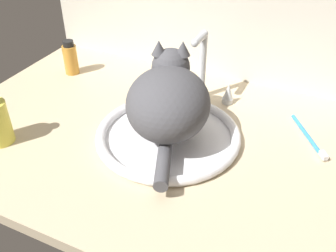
{
  "coord_description": "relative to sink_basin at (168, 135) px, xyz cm",
  "views": [
    {
      "loc": [
        39.64,
        -71.86,
        63.28
      ],
      "look_at": [
        5.85,
        -0.08,
        7.0
      ],
      "focal_mm": 41.3,
      "sensor_mm": 36.0,
      "label": 1
    }
  ],
  "objects": [
    {
      "name": "cat",
      "position": [
        -0.55,
        1.41,
        9.99
      ],
      "size": [
        28.2,
        36.44,
        20.06
      ],
      "color": "#4C4C51",
      "rests_on": "sink_basin"
    },
    {
      "name": "countertop",
      "position": [
        -5.85,
        0.08,
        -2.6
      ],
      "size": [
        110.03,
        75.89,
        3.0
      ],
      "primitive_type": "cube",
      "color": "#CCB793",
      "rests_on": "ground"
    },
    {
      "name": "toothbrush",
      "position": [
        32.85,
        15.23,
        -0.49
      ],
      "size": [
        11.46,
        16.73,
        1.7
      ],
      "color": "#338CD1",
      "rests_on": "countertop"
    },
    {
      "name": "backsplash_wall",
      "position": [
        -5.85,
        39.22,
        12.47
      ],
      "size": [
        110.03,
        2.4,
        33.15
      ],
      "primitive_type": "cube",
      "color": "silver",
      "rests_on": "ground"
    },
    {
      "name": "amber_bottle",
      "position": [
        -44.5,
        19.49,
        4.21
      ],
      "size": [
        4.6,
        4.6,
        11.32
      ],
      "color": "gold",
      "rests_on": "countertop"
    },
    {
      "name": "faucet",
      "position": [
        0.0,
        22.72,
        6.94
      ],
      "size": [
        19.88,
        10.04,
        20.97
      ],
      "color": "silver",
      "rests_on": "countertop"
    },
    {
      "name": "sink_basin",
      "position": [
        0.0,
        0.0,
        0.0
      ],
      "size": [
        37.14,
        37.14,
        2.51
      ],
      "color": "white",
      "rests_on": "countertop"
    }
  ]
}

